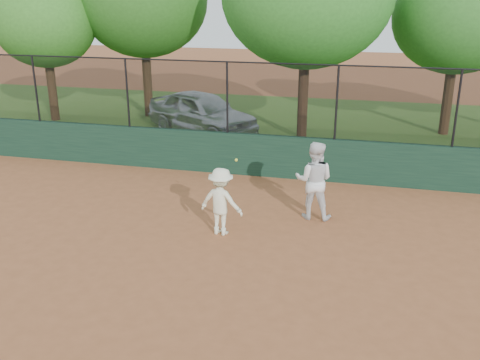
% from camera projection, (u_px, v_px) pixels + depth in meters
% --- Properties ---
extents(ground, '(80.00, 80.00, 0.00)m').
position_uv_depth(ground, '(170.00, 276.00, 9.93)').
color(ground, '#9C5732').
rests_on(ground, ground).
extents(back_wall, '(26.00, 0.20, 1.20)m').
position_uv_depth(back_wall, '(245.00, 154.00, 15.22)').
color(back_wall, '#1A3927').
rests_on(back_wall, ground).
extents(grass_strip, '(36.00, 12.00, 0.01)m').
position_uv_depth(grass_strip, '(280.00, 126.00, 20.91)').
color(grass_strip, '#33561B').
rests_on(grass_strip, ground).
extents(parked_car, '(4.88, 3.84, 1.56)m').
position_uv_depth(parked_car, '(202.00, 112.00, 19.61)').
color(parked_car, '#AAB0B3').
rests_on(parked_car, ground).
extents(player_second, '(0.89, 0.70, 1.82)m').
position_uv_depth(player_second, '(314.00, 180.00, 12.20)').
color(player_second, white).
rests_on(player_second, ground).
extents(player_main, '(1.04, 0.72, 1.84)m').
position_uv_depth(player_main, '(221.00, 202.00, 11.42)').
color(player_main, white).
rests_on(player_main, ground).
extents(fence_assembly, '(26.00, 0.06, 2.00)m').
position_uv_depth(fence_assembly, '(244.00, 97.00, 14.67)').
color(fence_assembly, black).
rests_on(fence_assembly, back_wall).
extents(tree_0, '(4.02, 3.66, 5.59)m').
position_uv_depth(tree_0, '(44.00, 22.00, 20.61)').
color(tree_0, '#4A2F1A').
rests_on(tree_0, ground).
extents(tree_1, '(5.14, 4.68, 6.86)m').
position_uv_depth(tree_1, '(143.00, 1.00, 21.01)').
color(tree_1, '#412B16').
rests_on(tree_1, ground).
extents(tree_3, '(4.44, 4.04, 6.03)m').
position_uv_depth(tree_3, '(458.00, 18.00, 18.37)').
color(tree_3, '#432916').
rests_on(tree_3, ground).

